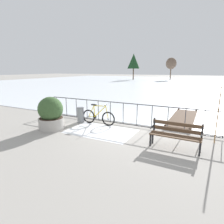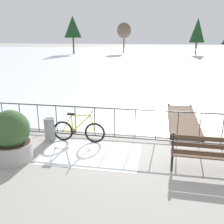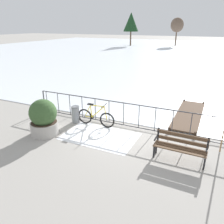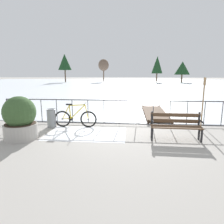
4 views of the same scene
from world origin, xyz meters
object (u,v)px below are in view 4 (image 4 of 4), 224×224
object	(u,v)px
bicycle_near_railing	(75,118)
park_bench	(176,124)
oar_upright	(203,101)
planter_with_shrub	(20,119)
trash_bin	(51,118)

from	to	relation	value
bicycle_near_railing	park_bench	distance (m)	3.83
oar_upright	park_bench	bearing A→B (deg)	-137.67
planter_with_shrub	bicycle_near_railing	bearing A→B (deg)	47.53
planter_with_shrub	oar_upright	world-z (taller)	oar_upright
planter_with_shrub	oar_upright	distance (m)	6.42
planter_with_shrub	park_bench	bearing A→B (deg)	4.39
park_bench	bicycle_near_railing	bearing A→B (deg)	162.47
planter_with_shrub	trash_bin	size ratio (longest dim) A/B	1.93
bicycle_near_railing	planter_with_shrub	size ratio (longest dim) A/B	1.21
bicycle_near_railing	trash_bin	distance (m)	0.96
bicycle_near_railing	planter_with_shrub	world-z (taller)	planter_with_shrub
bicycle_near_railing	oar_upright	world-z (taller)	oar_upright
bicycle_near_railing	park_bench	size ratio (longest dim) A/B	1.06
park_bench	trash_bin	bearing A→B (deg)	166.76
park_bench	oar_upright	xyz separation A→B (m)	(1.17, 1.07, 0.63)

